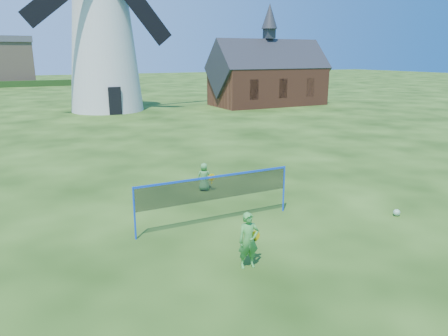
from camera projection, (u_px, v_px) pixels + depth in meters
ground at (225, 217)px, 13.49m from camera, size 220.00×220.00×0.00m
windmill at (103, 34)px, 37.65m from camera, size 13.60×6.55×19.44m
chapel at (268, 77)px, 43.33m from camera, size 11.87×5.76×10.04m
badminton_net at (215, 189)px, 12.68m from camera, size 5.05×0.05×1.55m
player_girl at (249, 240)px, 10.16m from camera, size 0.70×0.42×1.41m
player_boy at (204, 177)px, 16.05m from camera, size 0.67×0.51×1.08m
play_ball at (397, 213)px, 13.60m from camera, size 0.22×0.22×0.22m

